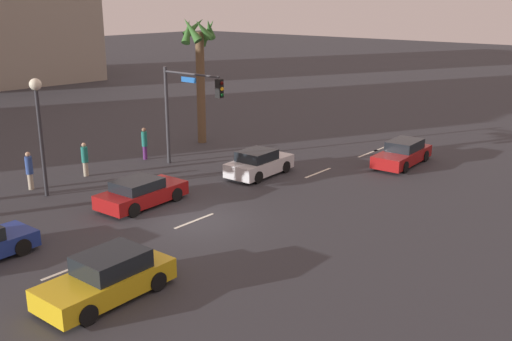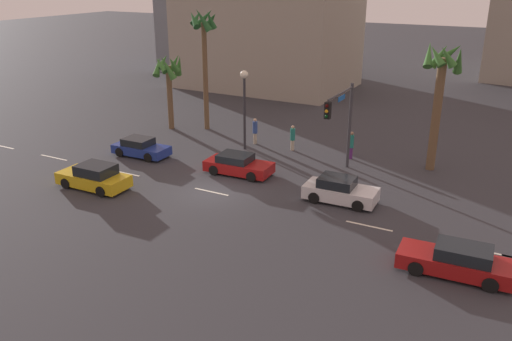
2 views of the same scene
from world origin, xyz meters
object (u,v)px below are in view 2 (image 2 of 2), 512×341
Objects in this scene: palm_tree_1 at (441,81)px; streetlamp at (244,94)px; traffic_signal at (342,117)px; pedestrian_2 at (255,130)px; pedestrian_0 at (351,144)px; car_4 at (141,148)px; palm_tree_2 at (204,38)px; palm_tree_0 at (169,72)px; car_2 at (457,261)px; pedestrian_1 at (293,137)px; car_3 at (340,191)px; building_2 at (268,30)px; car_1 at (238,165)px; car_0 at (94,177)px.

streetlamp is at bearing -170.61° from palm_tree_1.
pedestrian_2 is at bearing 157.64° from traffic_signal.
pedestrian_0 is 7.00m from palm_tree_1.
car_4 is 0.42× the size of palm_tree_2.
palm_tree_0 is at bearing 177.36° from pedestrian_2.
palm_tree_1 reaches higher than car_2.
car_4 is 0.66× the size of palm_tree_0.
pedestrian_0 is 14.12m from palm_tree_2.
pedestrian_1 is 10.57m from palm_tree_1.
car_3 is at bearing -3.64° from car_4.
building_2 is at bearing 101.29° from palm_tree_2.
car_2 is at bearing -36.83° from pedestrian_2.
traffic_signal is at bearing -22.36° from pedestrian_2.
building_2 reaches higher than palm_tree_1.
palm_tree_1 is at bearing 32.20° from car_1.
pedestrian_0 is 0.23× the size of palm_tree_1.
streetlamp is at bearing -13.26° from palm_tree_0.
building_2 is at bearing 114.54° from pedestrian_2.
pedestrian_2 is at bearing -17.03° from palm_tree_2.
pedestrian_0 is at bearing 104.04° from car_3.
palm_tree_0 is at bearing 156.27° from car_3.
car_2 is at bearing -0.01° from car_0.
traffic_signal is at bearing -52.90° from building_2.
pedestrian_2 reaches higher than car_3.
car_2 is at bearing -46.62° from traffic_signal.
traffic_signal reaches higher than car_1.
car_4 is at bearing -132.35° from pedestrian_2.
car_2 is 0.86× the size of traffic_signal.
building_2 is at bearing 121.47° from pedestrian_1.
car_3 is (13.38, 4.89, -0.02)m from car_0.
car_1 is 2.26× the size of pedestrian_0.
palm_tree_1 reaches higher than car_1.
car_0 is 16.75m from pedestrian_0.
streetlamp is at bearing -30.59° from palm_tree_2.
car_3 is 5.23m from traffic_signal.
car_1 is 12.42m from palm_tree_0.
car_3 reaches higher than car_1.
car_0 is 8.68m from car_1.
car_2 is 2.48× the size of pedestrian_2.
traffic_signal reaches higher than car_3.
pedestrian_2 reaches higher than pedestrian_1.
pedestrian_2 reaches higher than car_0.
palm_tree_1 reaches higher than car_4.
pedestrian_0 reaches higher than car_1.
car_2 is 17.58m from pedestrian_1.
palm_tree_2 is (-5.29, 1.62, 6.16)m from pedestrian_2.
traffic_signal is at bearing 36.59° from car_0.
traffic_signal reaches higher than pedestrian_0.
building_2 is (-8.78, 20.80, 2.10)m from streetlamp.
palm_tree_2 reaches higher than palm_tree_1.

